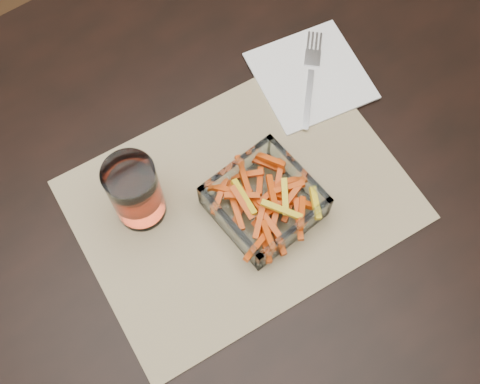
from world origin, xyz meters
name	(u,v)px	position (x,y,z in m)	size (l,w,h in m)	color
dining_table	(214,210)	(0.00, 0.00, 0.66)	(1.60, 0.90, 0.75)	black
placemat	(241,200)	(0.02, -0.04, 0.75)	(0.45, 0.33, 0.00)	tan
glass_bowl	(264,202)	(0.04, -0.07, 0.77)	(0.14, 0.14, 0.05)	white
tumbler	(136,193)	(-0.10, 0.03, 0.81)	(0.07, 0.07, 0.12)	white
napkin	(311,76)	(0.23, 0.07, 0.76)	(0.16, 0.16, 0.00)	white
fork	(311,76)	(0.23, 0.07, 0.76)	(0.13, 0.14, 0.00)	silver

